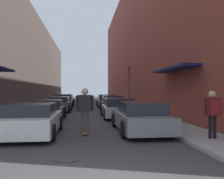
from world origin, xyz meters
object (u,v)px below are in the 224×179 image
at_px(parked_car_left_4, 67,100).
at_px(pedestrian, 213,109).
at_px(manhole_cover, 66,159).
at_px(parked_car_right_0, 139,117).
at_px(parked_car_right_2, 112,104).
at_px(parked_car_right_1, 118,108).
at_px(parked_car_left_0, 32,120).
at_px(skateboarder, 85,106).
at_px(parked_car_left_3, 63,101).
at_px(parked_car_left_1, 49,110).
at_px(parked_car_left_2, 60,104).
at_px(parked_car_right_3, 106,101).
at_px(traffic_light, 129,83).

bearing_deg(parked_car_left_4, pedestrian, -74.64).
bearing_deg(manhole_cover, parked_car_right_0, 54.97).
xyz_separation_m(parked_car_right_2, pedestrian, (1.93, -13.28, 0.49)).
height_order(parked_car_right_0, parked_car_right_1, same).
xyz_separation_m(parked_car_left_0, skateboarder, (2.01, 0.06, 0.53)).
bearing_deg(manhole_cover, skateboarder, 82.40).
distance_m(parked_car_left_3, parked_car_right_1, 11.44).
relative_size(manhole_cover, pedestrian, 0.43).
height_order(parked_car_left_1, parked_car_right_1, parked_car_right_1).
height_order(parked_car_right_2, pedestrian, pedestrian).
xyz_separation_m(parked_car_right_1, pedestrian, (2.14, -7.98, 0.51)).
xyz_separation_m(parked_car_left_2, parked_car_right_3, (4.40, 5.80, 0.03)).
height_order(parked_car_left_2, parked_car_right_1, parked_car_right_1).
bearing_deg(parked_car_right_2, pedestrian, -81.72).
height_order(parked_car_right_1, traffic_light, traffic_light).
distance_m(parked_car_left_2, traffic_light, 7.33).
distance_m(skateboarder, pedestrian, 4.73).
relative_size(parked_car_right_2, skateboarder, 2.27).
relative_size(parked_car_left_1, manhole_cover, 6.08).
bearing_deg(traffic_light, skateboarder, -107.07).
height_order(parked_car_left_0, pedestrian, pedestrian).
relative_size(parked_car_right_1, parked_car_right_2, 1.07).
relative_size(parked_car_right_3, traffic_light, 1.07).
bearing_deg(manhole_cover, parked_car_left_3, 94.98).
bearing_deg(traffic_light, parked_car_left_0, -114.12).
relative_size(parked_car_left_3, parked_car_right_3, 1.00).
relative_size(parked_car_left_3, parked_car_right_0, 0.88).
relative_size(parked_car_right_2, manhole_cover, 5.99).
height_order(parked_car_left_0, manhole_cover, parked_car_left_0).
bearing_deg(skateboarder, parked_car_left_4, 95.87).
bearing_deg(parked_car_right_1, parked_car_right_0, -88.47).
distance_m(parked_car_right_2, parked_car_right_3, 5.58).
relative_size(parked_car_left_1, parked_car_right_3, 1.01).
height_order(parked_car_left_3, traffic_light, traffic_light).
height_order(parked_car_right_0, traffic_light, traffic_light).
height_order(parked_car_left_0, traffic_light, traffic_light).
bearing_deg(parked_car_right_2, parked_car_right_0, -90.28).
xyz_separation_m(parked_car_right_1, parked_car_right_3, (0.18, 10.89, 0.03)).
distance_m(parked_car_left_2, parked_car_right_1, 6.61).
bearing_deg(traffic_light, parked_car_right_1, -105.00).
xyz_separation_m(parked_car_left_1, parked_car_left_3, (-0.06, 11.21, 0.08)).
bearing_deg(parked_car_right_2, parked_car_right_3, 90.23).
distance_m(parked_car_left_3, parked_car_right_2, 6.97).
bearing_deg(parked_car_right_0, parked_car_left_2, 112.27).
xyz_separation_m(parked_car_left_4, skateboarder, (2.25, -21.84, 0.51)).
relative_size(parked_car_left_1, pedestrian, 2.63).
bearing_deg(parked_car_left_0, parked_car_left_3, 90.72).
xyz_separation_m(parked_car_left_1, parked_car_right_0, (4.47, -4.92, 0.04)).
relative_size(parked_car_left_3, pedestrian, 2.61).
xyz_separation_m(manhole_cover, pedestrian, (4.77, 1.56, 1.12)).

